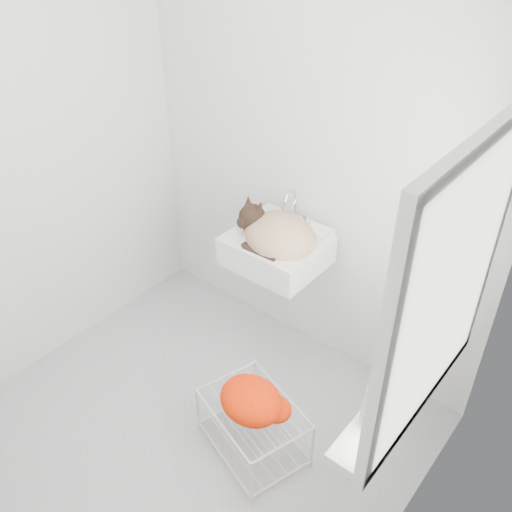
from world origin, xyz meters
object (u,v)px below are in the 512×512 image
Objects in this scene: sink at (277,238)px; cat at (277,234)px; bottle_c at (416,371)px; bottle_b at (399,393)px; bottle_a at (372,426)px; wire_rack at (253,428)px.

sink is 1.06× the size of cat.
cat is 2.49× the size of bottle_c.
bottle_c is (1.02, -0.43, 0.00)m from sink.
bottle_a is at bearing -90.00° from bottle_b.
sink is at bearing 140.11° from cat.
sink is 1.17m from bottle_b.
cat is at bearing 143.05° from bottle_a.
bottle_a is (0.68, -0.15, 0.70)m from wire_rack.
sink is 2.32× the size of bottle_b.
cat is 2.13× the size of bottle_a.
bottle_b is at bearing -90.00° from bottle_c.
wire_rack is at bearing -48.15° from cat.
bottle_a is at bearing -90.00° from bottle_c.
wire_rack is (0.33, -0.60, -0.74)m from cat.
bottle_c is at bearing -22.90° from sink.
bottle_a is 1.17× the size of bottle_c.
bottle_c is at bearing 90.00° from bottle_a.
wire_rack is 2.37× the size of bottle_b.
bottle_a is 0.34m from bottle_c.
sink is 1.10m from bottle_c.
sink is 1.28m from bottle_a.
bottle_a reaches higher than wire_rack.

